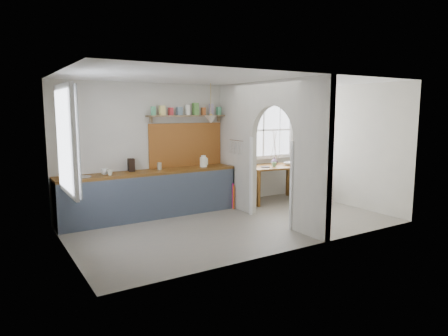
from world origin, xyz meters
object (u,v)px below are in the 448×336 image
chair_left (243,184)px  kettle (203,161)px  chair_right (305,177)px  dining_table (274,183)px  vase (274,161)px

chair_left → kettle: bearing=-79.5°
chair_left → chair_right: chair_left is taller
dining_table → chair_right: chair_right is taller
kettle → vase: (1.88, 0.01, -0.12)m
chair_right → dining_table: bearing=84.5°
chair_left → chair_right: size_ratio=1.02×
dining_table → chair_right: bearing=5.5°
chair_right → chair_left: bearing=86.8°
chair_right → vase: bearing=73.0°
dining_table → chair_left: bearing=-170.0°
chair_right → kettle: bearing=83.8°
chair_left → kettle: size_ratio=4.04×
chair_left → kettle: (-0.88, 0.16, 0.54)m
dining_table → kettle: size_ratio=5.45×
dining_table → vase: 0.53m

